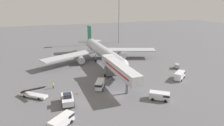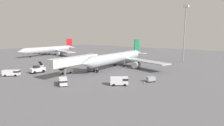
% 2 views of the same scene
% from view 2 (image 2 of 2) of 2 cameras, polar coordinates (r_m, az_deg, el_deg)
% --- Properties ---
extents(ground_plane, '(300.00, 300.00, 0.00)m').
position_cam_2_polar(ground_plane, '(64.31, -15.37, -4.16)').
color(ground_plane, slate).
extents(airplane_at_gate, '(46.01, 45.23, 11.87)m').
position_cam_2_polar(airplane_at_gate, '(80.76, 2.12, 1.69)').
color(airplane_at_gate, '#B7BCC6').
rests_on(airplane_at_gate, ground).
extents(jet_bridge, '(4.35, 20.65, 6.73)m').
position_cam_2_polar(jet_bridge, '(65.03, -10.63, 0.64)').
color(jet_bridge, silver).
rests_on(jet_bridge, ground).
extents(pushback_tug, '(3.02, 5.39, 2.78)m').
position_cam_2_polar(pushback_tug, '(73.74, -22.15, -1.84)').
color(pushback_tug, white).
rests_on(pushback_tug, ground).
extents(belt_loader_truck, '(6.91, 5.79, 3.39)m').
position_cam_2_polar(belt_loader_truck, '(83.42, -21.17, -0.99)').
color(belt_loader_truck, white).
rests_on(belt_loader_truck, ground).
extents(service_van_far_center, '(5.33, 5.10, 2.05)m').
position_cam_2_polar(service_van_far_center, '(71.87, -28.58, -2.62)').
color(service_van_far_center, white).
rests_on(service_van_far_center, ground).
extents(service_van_near_right, '(3.71, 5.06, 2.31)m').
position_cam_2_polar(service_van_near_right, '(69.29, -14.22, -2.09)').
color(service_van_near_right, silver).
rests_on(service_van_near_right, ground).
extents(service_van_far_right, '(5.15, 4.44, 1.90)m').
position_cam_2_polar(service_van_far_right, '(53.51, -14.87, -5.49)').
color(service_van_far_right, silver).
rests_on(service_van_far_right, ground).
extents(service_van_rear_right, '(5.14, 4.67, 2.31)m').
position_cam_2_polar(service_van_rear_right, '(51.64, 2.40, -5.47)').
color(service_van_rear_right, white).
rests_on(service_van_rear_right, ground).
extents(baggage_cart_outer_right, '(2.50, 2.89, 1.58)m').
position_cam_2_polar(baggage_cart_outer_right, '(56.47, 11.91, -4.89)').
color(baggage_cart_outer_right, '#38383D').
rests_on(baggage_cart_outer_right, ground).
extents(ground_crew_worker_foreground, '(0.49, 0.49, 1.81)m').
position_cam_2_polar(ground_crew_worker_foreground, '(81.44, -17.08, -0.89)').
color(ground_crew_worker_foreground, '#1E2333').
rests_on(ground_crew_worker_foreground, ground).
extents(safety_cone_alpha, '(0.45, 0.45, 0.69)m').
position_cam_2_polar(safety_cone_alpha, '(54.18, 9.94, -5.98)').
color(safety_cone_alpha, black).
rests_on(safety_cone_alpha, ground).
extents(safety_cone_bravo, '(0.42, 0.42, 0.65)m').
position_cam_2_polar(safety_cone_bravo, '(73.79, -17.98, -2.39)').
color(safety_cone_bravo, black).
rests_on(safety_cone_bravo, ground).
extents(airplane_background, '(48.86, 46.23, 11.14)m').
position_cam_2_polar(airplane_background, '(134.68, -18.46, 3.96)').
color(airplane_background, '#B7BCC6').
rests_on(airplane_background, ground).
extents(apron_light_mast, '(2.40, 2.40, 28.43)m').
position_cam_2_polar(apron_light_mast, '(100.55, 21.67, 11.19)').
color(apron_light_mast, '#93969B').
rests_on(apron_light_mast, ground).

